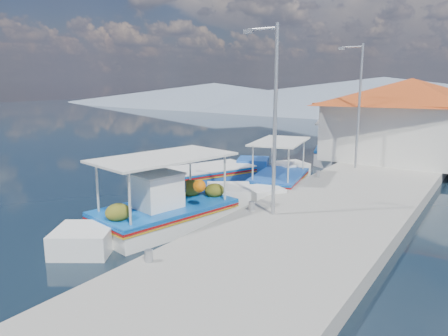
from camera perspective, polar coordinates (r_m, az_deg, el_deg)
The scene contains 10 objects.
ground at distance 15.49m, azimuth -12.55°, elevation -6.79°, with size 160.00×160.00×0.00m, color black.
quay at distance 17.43m, azimuth 16.31°, elevation -4.04°, with size 5.00×44.00×0.50m, color gray.
bollards at distance 17.36m, azimuth 9.02°, elevation -2.41°, with size 0.20×17.20×0.30m.
main_caique at distance 14.46m, azimuth -7.67°, elevation -5.81°, with size 3.44×7.94×2.67m.
caique_green_canopy at distance 19.38m, azimuth 7.43°, elevation -1.76°, with size 2.77×6.41×2.44m.
caique_blue_hull at distance 20.17m, azimuth -1.92°, elevation -1.19°, with size 3.86×6.62×1.27m.
caique_far at distance 27.44m, azimuth 14.48°, elevation 2.17°, with size 3.56×7.07×2.59m.
harbor_building at distance 25.61m, azimuth 23.33°, elevation 6.12°, with size 10.49×10.49×4.40m.
lamp_post_near at distance 13.64m, azimuth 6.46°, elevation 7.49°, with size 1.21×0.14×6.00m.
lamp_post_far at distance 22.03m, azimuth 17.28°, elevation 8.60°, with size 1.21×0.14×6.00m.
Camera 1 is at (10.67, -10.13, 4.83)m, focal length 34.49 mm.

